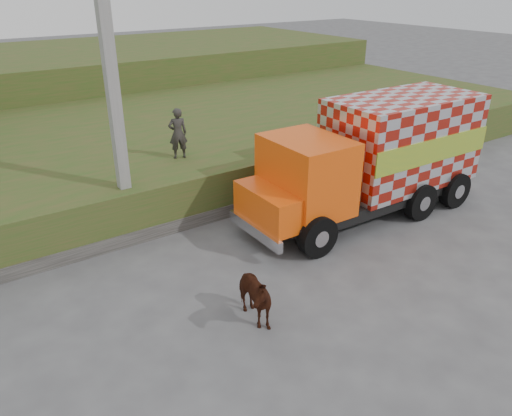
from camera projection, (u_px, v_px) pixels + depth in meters
ground at (247, 301)px, 11.48m from camera, size 120.00×120.00×0.00m
embankment at (99, 154)px, 18.63m from camera, size 40.00×12.00×1.50m
embankment_far at (25, 82)px, 27.27m from camera, size 40.00×12.00×3.00m
retaining_strip at (100, 244)px, 13.50m from camera, size 16.00×0.50×0.40m
utility_pole at (113, 94)px, 12.67m from camera, size 1.20×0.30×8.00m
cargo_truck at (375, 157)px, 15.09m from camera, size 7.94×2.87×3.52m
cow at (251, 296)px, 10.60m from camera, size 0.77×1.51×1.24m
pedestrian at (178, 133)px, 15.65m from camera, size 0.66×0.52×1.61m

